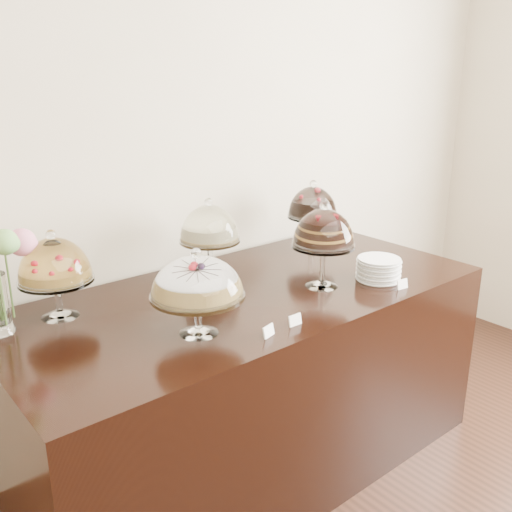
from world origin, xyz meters
TOP-DOWN VIEW (x-y plane):
  - wall_back at (0.00, 3.00)m, footprint 5.00×0.04m
  - display_counter at (0.06, 2.45)m, footprint 2.20×1.00m
  - cake_stand_sugar_sponge at (-0.35, 2.24)m, footprint 0.35×0.35m
  - cake_stand_choco_layer at (0.36, 2.29)m, footprint 0.29×0.29m
  - cake_stand_cheesecake at (0.05, 2.73)m, footprint 0.29×0.29m
  - cake_stand_dark_choco at (0.71, 2.71)m, footprint 0.27×0.27m
  - cake_stand_fruit_tart at (-0.69, 2.73)m, footprint 0.29×0.29m
  - plate_stack at (0.63, 2.18)m, footprint 0.20×0.20m
  - price_card_left at (-0.16, 2.05)m, footprint 0.06×0.03m
  - price_card_right at (0.62, 2.03)m, footprint 0.06×0.02m
  - price_card_extra at (-0.02, 2.06)m, footprint 0.06×0.02m

SIDE VIEW (x-z plane):
  - display_counter at x=0.06m, z-range 0.00..0.90m
  - price_card_left at x=-0.16m, z-range 0.90..0.94m
  - price_card_right at x=0.62m, z-range 0.90..0.94m
  - price_card_extra at x=-0.02m, z-range 0.90..0.94m
  - plate_stack at x=0.63m, z-range 0.90..1.01m
  - cake_stand_sugar_sponge at x=-0.35m, z-range 0.94..1.28m
  - cake_stand_fruit_tart at x=-0.69m, z-range 0.94..1.30m
  - cake_stand_cheesecake at x=0.05m, z-range 0.95..1.33m
  - cake_stand_dark_choco at x=0.71m, z-range 0.96..1.34m
  - cake_stand_choco_layer at x=0.36m, z-range 0.96..1.36m
  - wall_back at x=0.00m, z-range 0.00..3.00m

